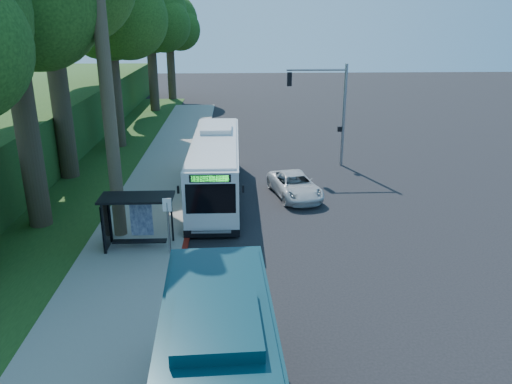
{
  "coord_description": "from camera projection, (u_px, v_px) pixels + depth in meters",
  "views": [
    {
      "loc": [
        -2.63,
        -23.63,
        10.01
      ],
      "look_at": [
        -1.6,
        1.0,
        1.26
      ],
      "focal_mm": 35.0,
      "sensor_mm": 36.0,
      "label": 1
    }
  ],
  "objects": [
    {
      "name": "white_bus",
      "position": [
        216.0,
        165.0,
        28.91
      ],
      "size": [
        2.72,
        12.44,
        3.71
      ],
      "rotation": [
        0.0,
        0.0,
        -0.0
      ],
      "color": "silver",
      "rests_on": "ground"
    },
    {
      "name": "stop_sign_pole",
      "position": [
        168.0,
        224.0,
        20.09
      ],
      "size": [
        0.35,
        0.06,
        3.17
      ],
      "color": "gray",
      "rests_on": "ground"
    },
    {
      "name": "ground",
      "position": [
        288.0,
        221.0,
        25.71
      ],
      "size": [
        140.0,
        140.0,
        0.0
      ],
      "primitive_type": "plane",
      "color": "black",
      "rests_on": "ground"
    },
    {
      "name": "traffic_signal_pole",
      "position": [
        330.0,
        103.0,
        33.79
      ],
      "size": [
        4.1,
        0.3,
        7.0
      ],
      "color": "gray",
      "rests_on": "ground"
    },
    {
      "name": "tree_2",
      "position": [
        108.0,
        9.0,
        36.78
      ],
      "size": [
        8.82,
        8.4,
        15.12
      ],
      "color": "#382B1E",
      "rests_on": "ground"
    },
    {
      "name": "tree_5",
      "position": [
        169.0,
        24.0,
        59.94
      ],
      "size": [
        7.35,
        7.0,
        12.86
      ],
      "color": "#382B1E",
      "rests_on": "ground"
    },
    {
      "name": "red_curb",
      "position": [
        183.0,
        257.0,
        21.72
      ],
      "size": [
        0.25,
        30.0,
        0.13
      ],
      "primitive_type": "cube",
      "color": "maroon",
      "rests_on": "ground"
    },
    {
      "name": "sidewalk",
      "position": [
        145.0,
        222.0,
        25.4
      ],
      "size": [
        4.5,
        70.0,
        0.12
      ],
      "primitive_type": "cube",
      "color": "gray",
      "rests_on": "ground"
    },
    {
      "name": "grass_verge",
      "position": [
        64.0,
        192.0,
        29.89
      ],
      "size": [
        8.0,
        70.0,
        0.06
      ],
      "primitive_type": "cube",
      "color": "#234719",
      "rests_on": "ground"
    },
    {
      "name": "tree_4",
      "position": [
        150.0,
        18.0,
        52.11
      ],
      "size": [
        8.4,
        8.0,
        14.14
      ],
      "color": "#382B1E",
      "rests_on": "ground"
    },
    {
      "name": "bus_shelter",
      "position": [
        133.0,
        211.0,
        22.12
      ],
      "size": [
        3.2,
        1.51,
        2.55
      ],
      "color": "black",
      "rests_on": "ground"
    },
    {
      "name": "pickup",
      "position": [
        295.0,
        185.0,
        28.99
      ],
      "size": [
        3.22,
        5.23,
        1.35
      ],
      "primitive_type": "imported",
      "rotation": [
        0.0,
        0.0,
        0.21
      ],
      "color": "silver",
      "rests_on": "ground"
    }
  ]
}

